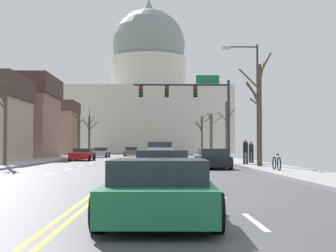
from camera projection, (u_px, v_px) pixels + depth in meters
name	position (u px, v px, depth m)	size (l,w,h in m)	color
ground	(126.00, 170.00, 27.96)	(20.00, 180.00, 0.20)	#48484D
signal_gantry	(195.00, 99.00, 41.36)	(7.91, 0.41, 7.03)	#28282D
street_lamp_right	(253.00, 93.00, 32.55)	(2.37, 0.24, 7.77)	#333338
capitol_building	(149.00, 98.00, 108.12)	(33.30, 23.36, 33.09)	beige
pickup_truck_near_00	(160.00, 154.00, 37.91)	(2.27, 5.51, 1.68)	silver
sedan_near_01	(213.00, 159.00, 30.70)	(2.04, 4.41, 1.21)	black
sedan_near_02	(155.00, 164.00, 23.24)	(2.08, 4.26, 1.13)	silver
sedan_near_03	(161.00, 171.00, 16.29)	(2.02, 4.27, 1.24)	#6B6056
sedan_near_04	(159.00, 191.00, 9.23)	(2.19, 4.28, 1.14)	#1E7247
sedan_oncoming_00	(82.00, 155.00, 47.62)	(2.11, 4.41, 1.14)	#B71414
sedan_oncoming_01	(100.00, 153.00, 61.51)	(2.06, 4.31, 1.18)	silver
sedan_oncoming_02	(132.00, 152.00, 69.78)	(2.04, 4.68, 1.22)	#6B6056
flank_building_01	(41.00, 128.00, 76.27)	(10.73, 7.47, 8.03)	#8C6656
bare_tree_00	(259.00, 110.00, 30.94)	(2.14, 2.33, 7.04)	#4C3D2D
bare_tree_01	(4.00, 115.00, 32.44)	(1.24, 1.77, 6.04)	#4C3D2D
bare_tree_02	(227.00, 129.00, 50.76)	(1.80, 1.45, 5.67)	brown
bare_tree_03	(89.00, 133.00, 75.87)	(2.45, 1.27, 6.71)	#423328
bare_tree_04	(211.00, 134.00, 58.98)	(1.95, 2.26, 5.06)	brown
bare_tree_05	(79.00, 131.00, 62.38)	(1.57, 2.07, 5.85)	brown
bare_tree_06	(202.00, 134.00, 68.56)	(2.13, 1.38, 5.69)	#4C3D2D
pedestrian_00	(246.00, 150.00, 34.28)	(0.35, 0.34, 1.72)	#33333D
pedestrian_01	(251.00, 151.00, 36.83)	(0.35, 0.34, 1.57)	black
bicycle_parked	(277.00, 163.00, 26.00)	(0.12, 1.77, 0.85)	black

